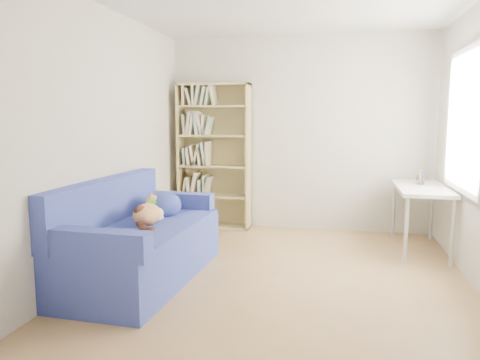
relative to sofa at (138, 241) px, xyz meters
name	(u,v)px	position (x,y,z in m)	size (l,w,h in m)	color
ground	(281,276)	(1.32, 0.34, -0.36)	(4.00, 4.00, 0.00)	olive
room_shell	(294,106)	(1.42, 0.38, 1.27)	(3.54, 4.04, 2.62)	silver
sofa	(138,241)	(0.00, 0.00, 0.00)	(1.01, 1.97, 0.95)	navy
bookshelf	(214,162)	(0.17, 2.17, 0.55)	(0.99, 0.31, 1.98)	tan
desk	(421,193)	(2.77, 1.53, 0.31)	(0.55, 1.20, 0.75)	silver
pen_cup	(420,179)	(2.78, 1.71, 0.45)	(0.09, 0.09, 0.17)	white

